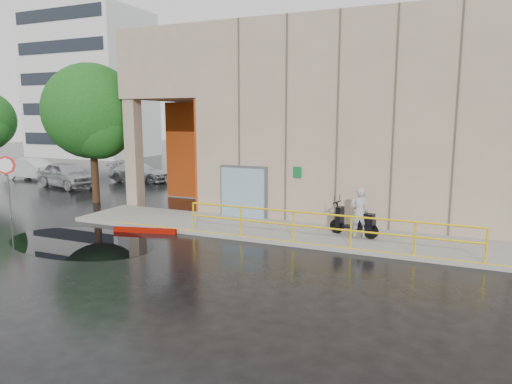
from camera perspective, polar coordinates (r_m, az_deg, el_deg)
ground at (r=14.01m, az=-12.75°, el=-8.34°), size 120.00×120.00×0.00m
sidewalk at (r=16.26m, az=8.52°, el=-5.45°), size 20.00×3.00×0.15m
building at (r=21.89m, az=16.07°, el=9.01°), size 20.00×10.17×8.00m
guardrail at (r=14.79m, az=8.16°, el=-4.52°), size 9.56×0.06×1.03m
distant_building at (r=52.94m, az=-19.95°, el=12.40°), size 12.00×8.08×15.00m
person at (r=15.75m, az=12.78°, el=-2.55°), size 0.74×0.61×1.73m
scooter at (r=15.97m, az=12.24°, el=-2.67°), size 1.80×0.94×1.37m
stop_sign at (r=21.58m, az=-28.73°, el=2.10°), size 0.70×0.43×2.62m
red_curb at (r=17.28m, az=-13.73°, el=-4.68°), size 2.38×0.73×0.18m
puddle at (r=16.68m, az=-21.14°, el=-5.87°), size 6.11×4.16×0.01m
car_a at (r=29.73m, az=-22.56°, el=2.02°), size 4.83×2.90×1.54m
car_b at (r=34.51m, az=-26.03°, el=2.64°), size 4.49×1.76×1.45m
car_c at (r=30.95m, az=-14.34°, el=2.40°), size 4.30×2.05×1.21m
tree_near at (r=23.62m, az=-19.69°, el=9.04°), size 4.58×4.58×6.76m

